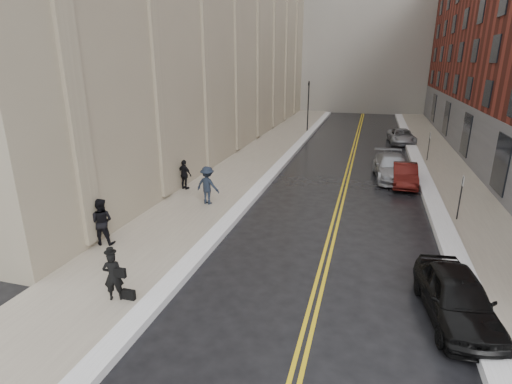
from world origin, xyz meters
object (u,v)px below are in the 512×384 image
Objects in this scene: pedestrian_main at (113,276)px; pedestrian_c at (185,175)px; car_maroon at (405,175)px; car_silver_near at (392,167)px; pedestrian_a at (101,222)px; pedestrian_b at (208,185)px; car_silver_far at (401,136)px; car_black at (457,297)px.

pedestrian_c is (-2.80, 10.73, 0.05)m from pedestrian_main.
car_maroon is 2.31× the size of pedestrian_c.
car_maroon is 1.47m from car_silver_near.
pedestrian_b reaches higher than pedestrian_a.
car_silver_near is 12.17m from pedestrian_b.
car_black is at bearing -95.38° from car_silver_far.
pedestrian_b reaches higher than car_black.
car_silver_far is at bearing 82.48° from car_black.
pedestrian_main is at bearing -120.55° from car_maroon.
car_maroon is 13.41m from car_silver_far.
pedestrian_main is (-9.89, -2.03, 0.23)m from car_black.
car_black is 15.38m from pedestrian_c.
pedestrian_a is 0.97× the size of pedestrian_b.
pedestrian_b is 2.91m from pedestrian_c.
car_silver_near reaches higher than car_maroon.
car_silver_near reaches higher than car_silver_far.
pedestrian_main reaches higher than car_silver_near.
pedestrian_main is 0.84× the size of pedestrian_a.
car_maroon is 18.08m from pedestrian_main.
car_silver_far is 2.42× the size of pedestrian_a.
car_black is 14.81m from car_silver_near.
pedestrian_main is (-8.60, -16.79, 0.20)m from car_silver_near.
pedestrian_b is at bearing -122.95° from car_silver_far.
pedestrian_b reaches higher than pedestrian_main.
car_black is at bearing 161.66° from pedestrian_a.
car_silver_near reaches higher than car_black.
car_silver_far is (1.24, 12.11, -0.11)m from car_silver_near.
pedestrian_c is (0.00, 7.45, -0.10)m from pedestrian_a.
pedestrian_a reaches higher than car_maroon.
pedestrian_a is 1.12× the size of pedestrian_c.
car_silver_far is 28.58m from pedestrian_a.
car_black is 2.22× the size of pedestrian_a.
pedestrian_a is (-12.68, 1.24, 0.38)m from car_black.
car_silver_near is 12.18m from car_silver_far.
car_silver_far is 30.53m from pedestrian_main.
car_silver_near is at bearing -101.32° from car_silver_far.
pedestrian_c reaches higher than car_silver_near.
car_maroon is (-0.58, 13.47, -0.07)m from car_black.
pedestrian_main is at bearing -175.98° from car_black.
pedestrian_c is (-11.40, -6.06, 0.25)m from car_silver_near.
pedestrian_main is at bearing 117.74° from pedestrian_a.
pedestrian_main is 0.82× the size of pedestrian_b.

